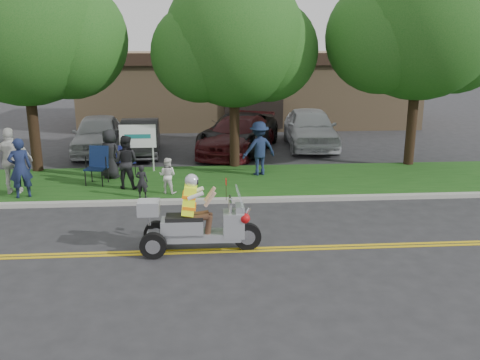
{
  "coord_description": "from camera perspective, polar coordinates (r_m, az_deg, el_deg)",
  "views": [
    {
      "loc": [
        -0.68,
        -10.96,
        4.43
      ],
      "look_at": [
        0.31,
        2.0,
        0.95
      ],
      "focal_mm": 38.0,
      "sensor_mm": 36.0,
      "label": 1
    }
  ],
  "objects": [
    {
      "name": "centerline_far",
      "position": [
        11.45,
        -0.61,
        -7.72
      ],
      "size": [
        60.0,
        0.1,
        0.01
      ],
      "primitive_type": "cube",
      "color": "gold",
      "rests_on": "ground"
    },
    {
      "name": "spectator_chair_b",
      "position": [
        17.34,
        -14.4,
        2.86
      ],
      "size": [
        0.95,
        0.82,
        1.63
      ],
      "primitive_type": "imported",
      "rotation": [
        0.0,
        0.0,
        2.69
      ],
      "color": "black",
      "rests_on": "grass_verge"
    },
    {
      "name": "centerline_near",
      "position": [
        11.31,
        -0.56,
        -8.04
      ],
      "size": [
        60.0,
        0.1,
        0.01
      ],
      "primitive_type": "cube",
      "color": "gold",
      "rests_on": "ground"
    },
    {
      "name": "tree_mid",
      "position": [
        18.23,
        -0.48,
        15.02
      ],
      "size": [
        5.88,
        4.8,
        7.05
      ],
      "color": "#332114",
      "rests_on": "ground"
    },
    {
      "name": "parked_car_right",
      "position": [
        21.13,
        -0.26,
        5.01
      ],
      "size": [
        4.0,
        5.68,
        1.53
      ],
      "primitive_type": "imported",
      "rotation": [
        0.0,
        0.0,
        -0.4
      ],
      "color": "#471013",
      "rests_on": "ground"
    },
    {
      "name": "curb",
      "position": [
        14.69,
        -1.5,
        -2.3
      ],
      "size": [
        60.0,
        0.25,
        0.12
      ],
      "primitive_type": "cube",
      "color": "#A8A89E",
      "rests_on": "ground"
    },
    {
      "name": "spectator_adult_mid",
      "position": [
        15.98,
        -12.72,
        1.98
      ],
      "size": [
        0.91,
        0.78,
        1.65
      ],
      "primitive_type": "imported",
      "rotation": [
        0.0,
        0.0,
        2.93
      ],
      "color": "black",
      "rests_on": "grass_verge"
    },
    {
      "name": "commercial_building",
      "position": [
        30.15,
        0.78,
        10.41
      ],
      "size": [
        18.0,
        8.2,
        4.0
      ],
      "color": "#9E7F5B",
      "rests_on": "ground"
    },
    {
      "name": "child_right",
      "position": [
        15.27,
        -8.15,
        0.5
      ],
      "size": [
        0.63,
        0.56,
        1.08
      ],
      "primitive_type": "imported",
      "rotation": [
        0.0,
        0.0,
        2.82
      ],
      "color": "white",
      "rests_on": "grass_verge"
    },
    {
      "name": "parked_car_left",
      "position": [
        21.34,
        -11.16,
        4.69
      ],
      "size": [
        1.76,
        4.41,
        1.43
      ],
      "primitive_type": "imported",
      "rotation": [
        0.0,
        0.0,
        0.06
      ],
      "color": "#2E2D30",
      "rests_on": "ground"
    },
    {
      "name": "spectator_chair_a",
      "position": [
        17.23,
        2.15,
        3.58
      ],
      "size": [
        1.34,
        1.03,
        1.83
      ],
      "primitive_type": "imported",
      "rotation": [
        0.0,
        0.0,
        3.48
      ],
      "color": "#182443",
      "rests_on": "grass_verge"
    },
    {
      "name": "ground",
      "position": [
        11.84,
        -0.75,
        -6.97
      ],
      "size": [
        120.0,
        120.0,
        0.0
      ],
      "primitive_type": "plane",
      "color": "#28282B",
      "rests_on": "ground"
    },
    {
      "name": "tree_right",
      "position": [
        19.6,
        19.71,
        15.92
      ],
      "size": [
        6.86,
        5.6,
        8.07
      ],
      "color": "#332114",
      "rests_on": "ground"
    },
    {
      "name": "parked_car_far_right",
      "position": [
        22.64,
        7.88,
        5.83
      ],
      "size": [
        2.41,
        5.24,
        1.74
      ],
      "primitive_type": "imported",
      "rotation": [
        0.0,
        0.0,
        -0.07
      ],
      "color": "silver",
      "rests_on": "ground"
    },
    {
      "name": "grass_verge",
      "position": [
        16.76,
        -1.87,
        -0.14
      ],
      "size": [
        60.0,
        4.0,
        0.1
      ],
      "primitive_type": "cube",
      "color": "#174612",
      "rests_on": "ground"
    },
    {
      "name": "trike_scooter",
      "position": [
        11.19,
        -5.15,
        -4.99
      ],
      "size": [
        2.68,
        0.9,
        1.76
      ],
      "rotation": [
        0.0,
        0.0,
        -0.02
      ],
      "color": "black",
      "rests_on": "ground"
    },
    {
      "name": "spectator_adult_right",
      "position": [
        16.47,
        -24.24,
        1.98
      ],
      "size": [
        1.23,
        0.68,
        1.98
      ],
      "primitive_type": "imported",
      "rotation": [
        0.0,
        0.0,
        3.32
      ],
      "color": "silver",
      "rests_on": "grass_verge"
    },
    {
      "name": "spectator_adult_left",
      "position": [
        15.94,
        -23.45,
        1.25
      ],
      "size": [
        0.75,
        0.64,
        1.75
      ],
      "primitive_type": "imported",
      "rotation": [
        0.0,
        0.0,
        3.56
      ],
      "color": "#172042",
      "rests_on": "grass_verge"
    },
    {
      "name": "parked_car_mid",
      "position": [
        21.73,
        -0.1,
        5.36
      ],
      "size": [
        4.16,
        6.18,
        1.57
      ],
      "primitive_type": "imported",
      "rotation": [
        0.0,
        0.0,
        -0.3
      ],
      "color": "black",
      "rests_on": "ground"
    },
    {
      "name": "child_left",
      "position": [
        14.97,
        -10.96,
        -0.13
      ],
      "size": [
        0.38,
        0.28,
        0.97
      ],
      "primitive_type": "imported",
      "rotation": [
        0.0,
        0.0,
        3.01
      ],
      "color": "black",
      "rests_on": "grass_verge"
    },
    {
      "name": "lawn_chair_b",
      "position": [
        17.81,
        -12.83,
        2.41
      ],
      "size": [
        0.73,
        0.73,
        0.99
      ],
      "rotation": [
        0.0,
        0.0,
        0.56
      ],
      "color": "black",
      "rests_on": "grass_verge"
    },
    {
      "name": "parked_car_far_left",
      "position": [
        22.04,
        -15.64,
        4.98
      ],
      "size": [
        2.29,
        4.85,
        1.6
      ],
      "primitive_type": "imported",
      "rotation": [
        0.0,
        0.0,
        0.09
      ],
      "color": "#ACAEB3",
      "rests_on": "ground"
    },
    {
      "name": "business_sign",
      "position": [
        17.98,
        -11.4,
        4.55
      ],
      "size": [
        1.25,
        0.06,
        1.75
      ],
      "color": "silver",
      "rests_on": "ground"
    },
    {
      "name": "tree_left",
      "position": [
        18.9,
        -22.93,
        15.15
      ],
      "size": [
        6.62,
        5.4,
        7.78
      ],
      "color": "#332114",
      "rests_on": "ground"
    },
    {
      "name": "lawn_chair_a",
      "position": [
        16.81,
        -15.7,
        1.89
      ],
      "size": [
        0.74,
        0.76,
        1.19
      ],
      "rotation": [
        0.0,
        0.0,
        -0.19
      ],
      "color": "black",
      "rests_on": "grass_verge"
    }
  ]
}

